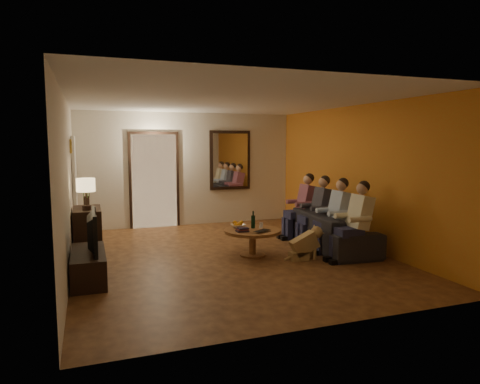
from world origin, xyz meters
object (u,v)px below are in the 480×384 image
object	(u,v)px
person_b	(336,218)
person_d	(304,208)
dog	(304,243)
wine_bottle	(253,219)
table_lamp	(86,194)
tv_stand	(89,266)
coffee_table	(252,243)
laptop	(264,232)
person_a	(357,224)
tv	(87,232)
sofa	(332,230)
person_c	(319,213)
dresser	(88,231)
bowl	(238,226)

from	to	relation	value
person_b	person_d	xyz separation A→B (m)	(0.00, 1.20, 0.00)
person_d	dog	size ratio (longest dim) A/B	2.14
person_b	wine_bottle	world-z (taller)	person_b
table_lamp	tv_stand	xyz separation A→B (m)	(0.00, -1.28, -0.87)
person_d	coffee_table	size ratio (longest dim) A/B	1.25
tv_stand	laptop	bearing A→B (deg)	3.78
person_d	coffee_table	bearing A→B (deg)	-147.31
person_d	laptop	distance (m)	1.84
person_a	table_lamp	bearing A→B (deg)	157.79
coffee_table	person_a	bearing A→B (deg)	-30.14
tv_stand	table_lamp	bearing A→B (deg)	90.00
tv	person_b	xyz separation A→B (m)	(4.10, 0.21, -0.09)
table_lamp	sofa	world-z (taller)	table_lamp
person_a	laptop	size ratio (longest dim) A/B	3.65
person_d	laptop	world-z (taller)	person_d
tv_stand	person_c	world-z (taller)	person_c
person_d	dog	distance (m)	1.69
person_c	laptop	distance (m)	1.51
dresser	sofa	distance (m)	4.32
tv_stand	dog	distance (m)	3.34
dog	laptop	distance (m)	0.68
tv_stand	dog	xyz separation A→B (m)	(3.34, -0.06, 0.08)
person_b	person_c	xyz separation A→B (m)	(0.00, 0.60, 0.00)
tv	coffee_table	bearing A→B (deg)	-80.07
wine_bottle	person_d	bearing A→B (deg)	30.71
table_lamp	dog	size ratio (longest dim) A/B	0.96
dresser	person_c	xyz separation A→B (m)	(4.10, -0.70, 0.20)
bowl	sofa	bearing A→B (deg)	-5.71
laptop	dresser	bearing A→B (deg)	121.13
laptop	person_c	bearing A→B (deg)	-8.59
dog	wine_bottle	world-z (taller)	wine_bottle
table_lamp	person_c	size ratio (longest dim) A/B	0.45
table_lamp	tv	bearing A→B (deg)	-90.00
person_c	laptop	world-z (taller)	person_c
person_b	person_d	world-z (taller)	same
wine_bottle	person_b	bearing A→B (deg)	-14.02
sofa	coffee_table	distance (m)	1.58
wine_bottle	bowl	bearing A→B (deg)	152.45
tv_stand	sofa	xyz separation A→B (m)	(4.20, 0.51, 0.12)
person_c	bowl	bearing A→B (deg)	-175.68
dresser	laptop	world-z (taller)	dresser
sofa	table_lamp	bearing A→B (deg)	84.83
dresser	person_d	size ratio (longest dim) A/B	0.75
coffee_table	bowl	distance (m)	0.38
tv	person_d	xyz separation A→B (m)	(4.10, 1.41, -0.09)
coffee_table	table_lamp	bearing A→B (deg)	162.68
person_b	bowl	distance (m)	1.72
dog	tv	bearing A→B (deg)	-179.75
tv	bowl	world-z (taller)	tv
table_lamp	person_a	bearing A→B (deg)	-22.21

